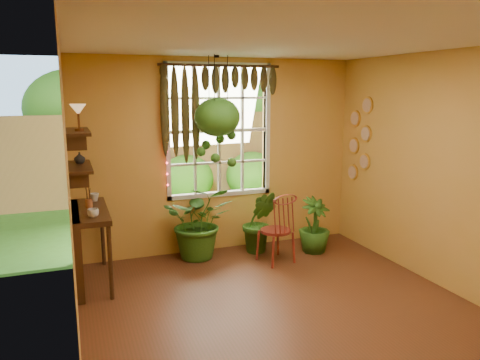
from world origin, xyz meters
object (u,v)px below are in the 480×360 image
(windsor_chair, at_px, (277,239))
(hanging_basket, at_px, (217,122))
(counter_ledge, at_px, (82,239))
(potted_plant_mid, at_px, (260,222))
(potted_plant_left, at_px, (200,221))

(windsor_chair, height_order, hanging_basket, hanging_basket)
(counter_ledge, bearing_deg, windsor_chair, -3.51)
(counter_ledge, xyz_separation_m, potted_plant_mid, (2.38, 0.29, -0.11))
(hanging_basket, bearing_deg, counter_ledge, -170.06)
(potted_plant_mid, xyz_separation_m, hanging_basket, (-0.60, 0.02, 1.40))
(potted_plant_left, xyz_separation_m, potted_plant_mid, (0.85, -0.08, -0.07))
(windsor_chair, height_order, potted_plant_mid, windsor_chair)
(potted_plant_left, relative_size, potted_plant_mid, 1.16)
(windsor_chair, relative_size, hanging_basket, 0.75)
(windsor_chair, bearing_deg, hanging_basket, 132.67)
(counter_ledge, height_order, hanging_basket, hanging_basket)
(potted_plant_mid, bearing_deg, potted_plant_left, 174.40)
(windsor_chair, xyz_separation_m, potted_plant_mid, (-0.07, 0.44, 0.13))
(potted_plant_left, bearing_deg, windsor_chair, -29.89)
(potted_plant_mid, height_order, hanging_basket, hanging_basket)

